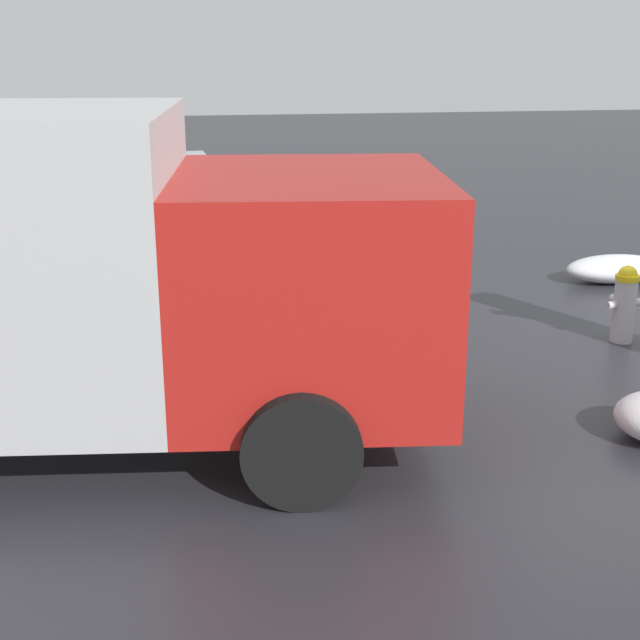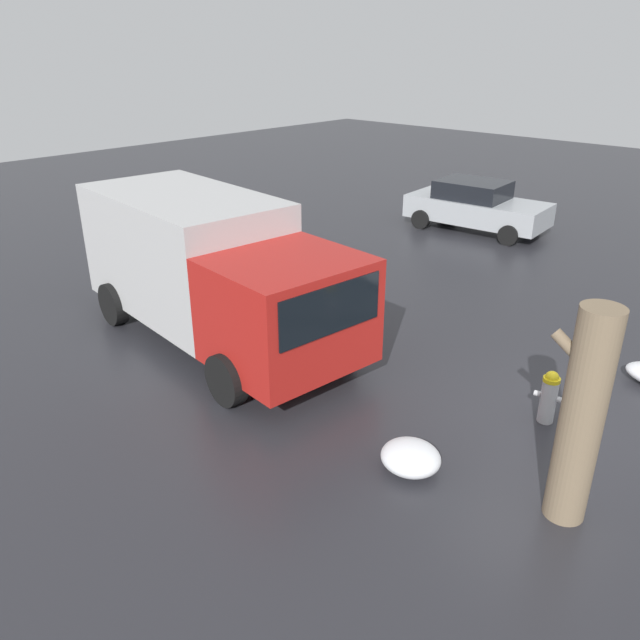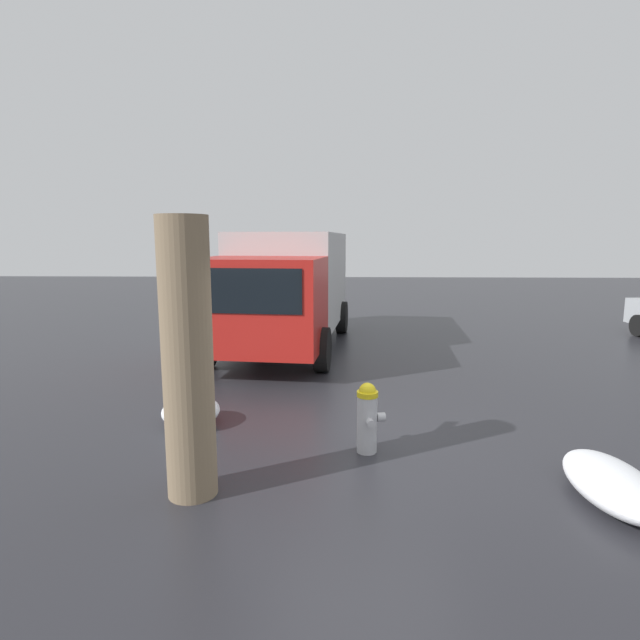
% 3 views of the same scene
% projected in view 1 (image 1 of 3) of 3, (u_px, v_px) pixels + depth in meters
% --- Properties ---
extents(ground_plane, '(60.00, 60.00, 0.00)m').
position_uv_depth(ground_plane, '(620.00, 341.00, 10.18)').
color(ground_plane, '#28282D').
extents(fire_hydrant, '(0.46, 0.36, 0.89)m').
position_uv_depth(fire_hydrant, '(625.00, 303.00, 10.04)').
color(fire_hydrant, '#B7B7BC').
rests_on(fire_hydrant, ground_plane).
extents(delivery_truck, '(6.81, 3.23, 2.80)m').
position_uv_depth(delivery_truck, '(17.00, 269.00, 7.24)').
color(delivery_truck, red).
rests_on(delivery_truck, ground_plane).
extents(parked_car, '(4.46, 2.36, 1.54)m').
position_uv_depth(parked_car, '(96.00, 171.00, 17.43)').
color(parked_car, '#ADB2B7').
rests_on(parked_car, ground_plane).
extents(snow_pile_by_hydrant, '(1.46, 0.75, 0.38)m').
position_uv_depth(snow_pile_by_hydrant, '(616.00, 269.00, 12.54)').
color(snow_pile_by_hydrant, white).
rests_on(snow_pile_by_hydrant, ground_plane).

